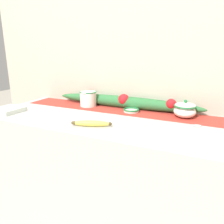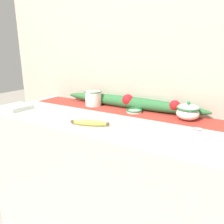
% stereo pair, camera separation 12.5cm
% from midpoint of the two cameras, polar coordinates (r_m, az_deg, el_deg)
% --- Properties ---
extents(countertop, '(1.55, 0.62, 0.94)m').
position_cam_midpoint_polar(countertop, '(1.52, 1.78, -18.74)').
color(countertop, '#B7B2AD').
rests_on(countertop, ground_plane).
extents(back_wall, '(2.35, 0.04, 2.40)m').
position_cam_midpoint_polar(back_wall, '(1.56, 8.07, 10.81)').
color(back_wall, '#B7AD99').
rests_on(back_wall, ground_plane).
extents(table_runner, '(1.43, 0.21, 0.00)m').
position_cam_midpoint_polar(table_runner, '(1.48, 5.62, 0.41)').
color(table_runner, '#B23328').
rests_on(table_runner, countertop).
extents(cream_pitcher, '(0.12, 0.14, 0.11)m').
position_cam_midpoint_polar(cream_pitcher, '(1.59, -2.65, 3.74)').
color(cream_pitcher, white).
rests_on(cream_pitcher, countertop).
extents(sugar_bowl, '(0.13, 0.13, 0.11)m').
position_cam_midpoint_polar(sugar_bowl, '(1.35, 21.75, 0.02)').
color(sugar_bowl, white).
rests_on(sugar_bowl, countertop).
extents(small_dish, '(0.11, 0.11, 0.02)m').
position_cam_midpoint_polar(small_dish, '(1.43, 8.29, 0.29)').
color(small_dish, white).
rests_on(small_dish, countertop).
extents(banana, '(0.21, 0.10, 0.03)m').
position_cam_midpoint_polar(banana, '(1.17, -2.82, -2.86)').
color(banana, '#DBCC4C').
rests_on(banana, countertop).
extents(spoon, '(0.18, 0.07, 0.01)m').
position_cam_midpoint_polar(spoon, '(1.22, 23.83, -4.02)').
color(spoon, silver).
rests_on(spoon, countertop).
extents(napkin_stack, '(0.17, 0.17, 0.03)m').
position_cam_midpoint_polar(napkin_stack, '(1.61, -21.67, 1.14)').
color(napkin_stack, silver).
rests_on(napkin_stack, countertop).
extents(poinsettia_garland, '(1.08, 0.10, 0.10)m').
position_cam_midpoint_polar(poinsettia_garland, '(1.53, 6.62, 2.61)').
color(poinsettia_garland, '#2D6B38').
rests_on(poinsettia_garland, countertop).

